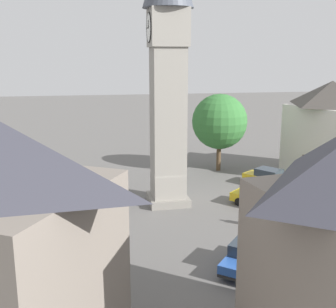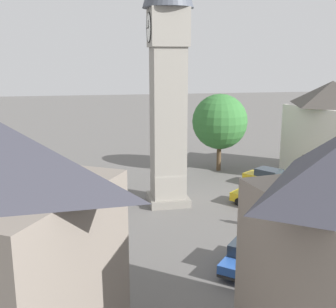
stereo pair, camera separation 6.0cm
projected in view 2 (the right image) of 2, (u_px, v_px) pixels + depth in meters
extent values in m
plane|color=#605E5B|center=(168.00, 203.00, 32.72)|extent=(200.00, 200.00, 0.00)
cube|color=gray|center=(168.00, 199.00, 32.65)|extent=(3.02, 3.02, 0.60)
cube|color=gray|center=(168.00, 124.00, 31.34)|extent=(2.41, 2.41, 11.18)
cube|color=gray|center=(168.00, 28.00, 29.80)|extent=(2.70, 2.70, 2.65)
cylinder|color=white|center=(149.00, 28.00, 29.54)|extent=(2.03, 0.04, 2.03)
torus|color=black|center=(149.00, 28.00, 29.54)|extent=(2.09, 0.06, 2.09)
cube|color=black|center=(148.00, 24.00, 29.49)|extent=(0.05, 0.02, 0.57)
cube|color=black|center=(148.00, 28.00, 29.83)|extent=(0.77, 0.02, 0.04)
cylinder|color=white|center=(187.00, 28.00, 30.05)|extent=(2.03, 0.04, 2.03)
torus|color=black|center=(187.00, 28.00, 30.05)|extent=(2.09, 0.06, 2.09)
cylinder|color=black|center=(335.00, 206.00, 31.05)|extent=(0.66, 0.28, 0.64)
cube|color=gold|center=(259.00, 199.00, 31.81)|extent=(4.21, 3.97, 0.64)
cube|color=#28333D|center=(261.00, 192.00, 31.58)|extent=(2.61, 2.55, 0.64)
cylinder|color=black|center=(239.00, 202.00, 32.00)|extent=(0.63, 0.58, 0.64)
cylinder|color=black|center=(249.00, 197.00, 33.23)|extent=(0.63, 0.58, 0.64)
cylinder|color=black|center=(269.00, 209.00, 30.51)|extent=(0.63, 0.58, 0.64)
cylinder|color=black|center=(278.00, 203.00, 31.74)|extent=(0.63, 0.58, 0.64)
cube|color=black|center=(235.00, 197.00, 33.08)|extent=(1.18, 1.34, 0.16)
cube|color=#2D5BB7|center=(247.00, 259.00, 22.37)|extent=(4.23, 3.95, 0.64)
cube|color=#28333D|center=(248.00, 247.00, 22.36)|extent=(2.61, 2.55, 0.64)
cylinder|color=black|center=(253.00, 277.00, 21.01)|extent=(0.63, 0.58, 0.64)
cylinder|color=black|center=(224.00, 269.00, 21.77)|extent=(0.63, 0.58, 0.64)
cylinder|color=black|center=(268.00, 257.00, 23.09)|extent=(0.63, 0.58, 0.64)
cylinder|color=black|center=(240.00, 251.00, 23.86)|extent=(0.63, 0.58, 0.64)
cube|color=black|center=(233.00, 279.00, 20.71)|extent=(1.17, 1.35, 0.16)
cube|color=silver|center=(88.00, 185.00, 35.41)|extent=(4.44, 3.26, 0.64)
cube|color=#28333D|center=(87.00, 178.00, 35.13)|extent=(2.56, 2.29, 0.64)
cylinder|color=black|center=(86.00, 183.00, 36.82)|extent=(0.67, 0.47, 0.64)
cylinder|color=black|center=(103.00, 184.00, 36.45)|extent=(0.67, 0.47, 0.64)
cylinder|color=black|center=(73.00, 191.00, 34.49)|extent=(0.67, 0.47, 0.64)
cylinder|color=black|center=(91.00, 193.00, 34.12)|extent=(0.67, 0.47, 0.64)
cube|color=black|center=(98.00, 181.00, 37.37)|extent=(0.81, 1.56, 0.16)
cube|color=gold|center=(267.00, 179.00, 37.07)|extent=(4.32, 3.78, 0.64)
cube|color=#28333D|center=(269.00, 173.00, 36.83)|extent=(2.62, 2.49, 0.64)
cylinder|color=black|center=(250.00, 181.00, 37.39)|extent=(0.65, 0.55, 0.64)
cylinder|color=black|center=(260.00, 178.00, 38.52)|extent=(0.65, 0.55, 0.64)
cylinder|color=black|center=(275.00, 187.00, 35.74)|extent=(0.65, 0.55, 0.64)
cylinder|color=black|center=(284.00, 183.00, 36.88)|extent=(0.65, 0.55, 0.64)
cube|color=black|center=(248.00, 177.00, 38.48)|extent=(1.07, 1.42, 0.16)
cylinder|color=black|center=(260.00, 222.00, 27.91)|extent=(0.13, 0.13, 0.82)
cylinder|color=black|center=(262.00, 221.00, 28.00)|extent=(0.13, 0.13, 0.82)
cube|color=#D13838|center=(262.00, 211.00, 27.80)|extent=(0.33, 0.41, 0.60)
cylinder|color=#D13838|center=(259.00, 213.00, 27.69)|extent=(0.09, 0.09, 0.60)
cylinder|color=#D13838|center=(264.00, 211.00, 27.92)|extent=(0.09, 0.09, 0.60)
sphere|color=tan|center=(262.00, 205.00, 27.70)|extent=(0.22, 0.22, 0.22)
sphere|color=black|center=(262.00, 205.00, 27.68)|extent=(0.20, 0.20, 0.20)
cylinder|color=brown|center=(219.00, 155.00, 41.92)|extent=(0.44, 0.44, 3.05)
sphere|color=#337033|center=(220.00, 122.00, 41.15)|extent=(5.42, 5.42, 5.42)
cube|color=beige|center=(328.00, 141.00, 40.23)|extent=(8.46, 7.23, 6.59)
pyramid|color=#47423D|center=(332.00, 94.00, 39.23)|extent=(8.89, 7.59, 2.37)
cube|color=#422819|center=(306.00, 167.00, 39.48)|extent=(1.07, 0.42, 2.10)
cube|color=#422819|center=(34.00, 304.00, 17.41)|extent=(0.63, 0.99, 2.10)
cylinder|color=black|center=(102.00, 222.00, 23.35)|extent=(0.12, 0.12, 4.27)
sphere|color=beige|center=(100.00, 182.00, 22.83)|extent=(0.36, 0.36, 0.36)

